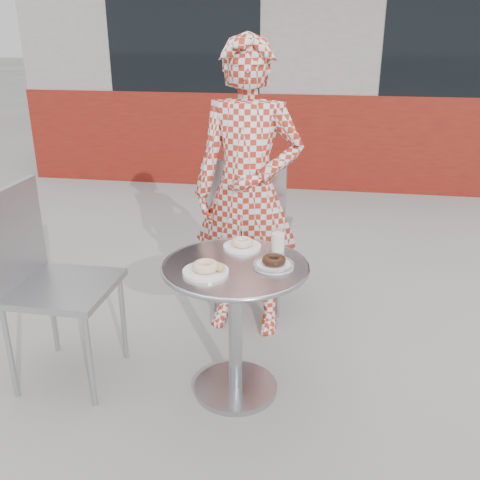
% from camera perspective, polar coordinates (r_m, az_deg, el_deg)
% --- Properties ---
extents(ground, '(60.00, 60.00, 0.00)m').
position_cam_1_polar(ground, '(2.64, 0.02, -16.28)').
color(ground, gray).
rests_on(ground, ground).
extents(storefront, '(6.02, 4.55, 3.00)m').
position_cam_1_polar(storefront, '(7.62, 7.40, 20.39)').
color(storefront, gray).
rests_on(storefront, ground).
extents(bistro_table, '(0.66, 0.66, 0.66)m').
position_cam_1_polar(bistro_table, '(2.41, -0.50, -6.14)').
color(bistro_table, '#BBBBC0').
rests_on(bistro_table, ground).
extents(chair_far, '(0.47, 0.47, 0.95)m').
position_cam_1_polar(chair_far, '(3.32, 1.21, -1.97)').
color(chair_far, '#A2A5AA').
rests_on(chair_far, ground).
extents(chair_left, '(0.47, 0.46, 0.96)m').
position_cam_1_polar(chair_left, '(2.74, -18.14, -8.45)').
color(chair_left, '#A2A5AA').
rests_on(chair_left, ground).
extents(seated_person, '(0.61, 0.42, 1.61)m').
position_cam_1_polar(seated_person, '(2.87, 0.81, 5.10)').
color(seated_person, '#A32819').
rests_on(seated_person, ground).
extents(plate_far, '(0.18, 0.18, 0.05)m').
position_cam_1_polar(plate_far, '(2.51, 0.24, -0.46)').
color(plate_far, white).
rests_on(plate_far, bistro_table).
extents(plate_near, '(0.20, 0.20, 0.05)m').
position_cam_1_polar(plate_near, '(2.25, -3.60, -3.08)').
color(plate_near, white).
rests_on(plate_near, bistro_table).
extents(plate_checker, '(0.18, 0.18, 0.05)m').
position_cam_1_polar(plate_checker, '(2.32, 3.62, -2.48)').
color(plate_checker, white).
rests_on(plate_checker, bistro_table).
extents(milk_cup, '(0.06, 0.06, 0.10)m').
position_cam_1_polar(milk_cup, '(2.47, 4.08, -0.11)').
color(milk_cup, white).
rests_on(milk_cup, bistro_table).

